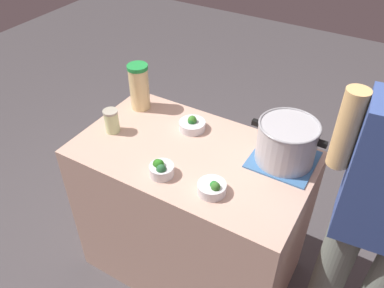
{
  "coord_description": "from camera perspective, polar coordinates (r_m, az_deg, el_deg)",
  "views": [
    {
      "loc": [
        0.73,
        -1.23,
        2.09
      ],
      "look_at": [
        0.0,
        0.0,
        0.94
      ],
      "focal_mm": 36.53,
      "sensor_mm": 36.0,
      "label": 1
    }
  ],
  "objects": [
    {
      "name": "dish_cloth",
      "position": [
        1.86,
        13.18,
        -2.23
      ],
      "size": [
        0.29,
        0.28,
        0.01
      ],
      "primitive_type": "cube",
      "color": "teal",
      "rests_on": "counter_slab"
    },
    {
      "name": "broccoli_bowl_back",
      "position": [
        1.73,
        -4.55,
        -3.64
      ],
      "size": [
        0.11,
        0.11,
        0.08
      ],
      "color": "silver",
      "rests_on": "counter_slab"
    },
    {
      "name": "cooking_pot",
      "position": [
        1.8,
        13.66,
        0.35
      ],
      "size": [
        0.34,
        0.27,
        0.2
      ],
      "color": "#B7B7BC",
      "rests_on": "dish_cloth"
    },
    {
      "name": "lemonade_pitcher",
      "position": [
        2.13,
        -7.71,
        8.29
      ],
      "size": [
        0.11,
        0.11,
        0.26
      ],
      "color": "#F6D993",
      "rests_on": "counter_slab"
    },
    {
      "name": "broccoli_bowl_center",
      "position": [
        1.99,
        0.03,
        2.9
      ],
      "size": [
        0.14,
        0.14,
        0.08
      ],
      "color": "silver",
      "rests_on": "counter_slab"
    },
    {
      "name": "person_cook",
      "position": [
        1.64,
        25.55,
        -11.41
      ],
      "size": [
        0.5,
        0.23,
        1.67
      ],
      "color": "gray",
      "rests_on": "ground_plane"
    },
    {
      "name": "mason_jar",
      "position": [
        2.0,
        -11.64,
        3.32
      ],
      "size": [
        0.08,
        0.08,
        0.12
      ],
      "color": "beige",
      "rests_on": "counter_slab"
    },
    {
      "name": "ground_plane",
      "position": [
        2.53,
        0.0,
        -16.89
      ],
      "size": [
        8.0,
        8.0,
        0.0
      ],
      "primitive_type": "plane",
      "color": "#4C474A"
    },
    {
      "name": "broccoli_bowl_front",
      "position": [
        1.65,
        2.97,
        -6.41
      ],
      "size": [
        0.12,
        0.12,
        0.07
      ],
      "color": "silver",
      "rests_on": "counter_slab"
    },
    {
      "name": "counter_slab",
      "position": [
        2.18,
        0.0,
        -10.24
      ],
      "size": [
        1.14,
        0.66,
        0.89
      ],
      "primitive_type": "cube",
      "color": "#D0A791",
      "rests_on": "ground_plane"
    }
  ]
}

